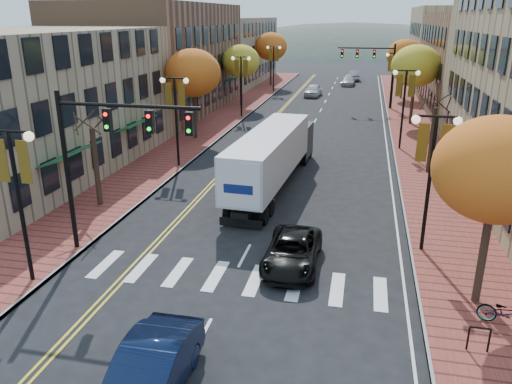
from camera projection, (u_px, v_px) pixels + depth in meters
The scene contains 32 objects.
ground at pixel (219, 305), 17.90m from camera, with size 200.00×200.00×0.00m, color black.
sidewalk_left at pixel (223, 119), 49.61m from camera, with size 4.00×85.00×0.15m, color brown.
sidewalk_right at pixel (411, 127), 46.02m from camera, with size 4.00×85.00×0.15m, color brown.
building_left_near at pixel (18, 104), 31.77m from camera, with size 12.00×22.00×9.00m, color #9E8966.
building_left_mid at pixel (158, 59), 52.62m from camera, with size 12.00×24.00×11.00m, color brown.
building_left_far at pixel (223, 51), 75.89m from camera, with size 12.00×26.00×9.50m, color #9E8966.
building_right_mid at pixel (505, 65), 51.23m from camera, with size 15.00×24.00×10.00m, color brown.
building_right_far at pixel (467, 47), 71.32m from camera, with size 15.00×20.00×11.00m, color #9E8966.
tree_left_a at pixel (96, 167), 26.32m from camera, with size 0.28×0.28×4.20m.
tree_left_b at pixel (193, 73), 39.99m from camera, with size 4.48×4.48×7.21m.
tree_left_c at pixel (241, 61), 54.85m from camera, with size 4.16×4.16×6.69m.
tree_left_d at pixel (271, 47), 71.25m from camera, with size 4.61×4.61×7.42m.
tree_right_a at pixel (497, 170), 16.26m from camera, with size 4.16×4.16×6.69m.
tree_right_b at pixel (432, 140), 31.94m from camera, with size 0.28×0.28×4.20m.
tree_right_c at pixel (416, 66), 45.60m from camera, with size 4.48×4.48×7.21m.
tree_right_d at pixel (405, 55), 60.39m from camera, with size 4.35×4.35×7.00m.
lamp_left_a at pixel (16, 178), 17.97m from camera, with size 1.96×0.36×6.05m.
lamp_left_b at pixel (176, 105), 32.70m from camera, with size 1.96×0.36×6.05m.
lamp_left_c at pixel (241, 75), 49.28m from camera, with size 1.96×0.36×6.05m.
lamp_left_d at pixel (274, 60), 65.86m from camera, with size 1.96×0.36×6.05m.
lamp_right_a at pixel (432, 158), 20.50m from camera, with size 1.96×0.36×6.05m.
lamp_right_b at pixel (405, 94), 37.08m from camera, with size 1.96×0.36×6.05m.
lamp_right_c at pixel (394, 70), 53.66m from camera, with size 1.96×0.36×6.05m.
traffic_mast_near at pixel (106, 144), 20.11m from camera, with size 6.10×0.35×7.00m.
traffic_mast_far at pixel (375, 63), 53.85m from camera, with size 6.10×0.34×7.00m.
semi_truck at pixel (274, 153), 29.67m from camera, with size 3.18×14.47×3.59m.
navy_sedan at pixel (149, 374), 13.31m from camera, with size 1.66×4.76×1.57m, color #0C1733.
black_suv at pixel (292, 252), 20.50m from camera, with size 2.14×4.65×1.29m, color black.
car_far_white at pixel (313, 90), 63.81m from camera, with size 1.80×4.47×1.52m, color silver.
car_far_silver at pixel (348, 81), 73.79m from camera, with size 1.86×4.57×1.33m, color #A1A0A8.
car_far_oncoming at pixel (354, 76), 79.50m from camera, with size 1.61×4.60×1.52m, color #95949B.
bicycle at pixel (508, 313), 16.28m from camera, with size 0.64×1.85×0.97m, color gray.
Camera 1 is at (4.60, -14.88, 9.81)m, focal length 35.00 mm.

